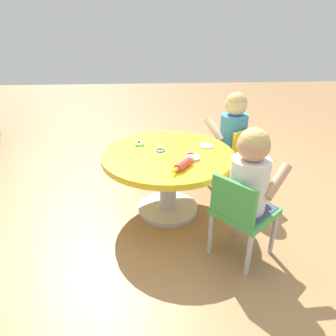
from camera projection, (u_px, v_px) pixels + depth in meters
The scene contains 12 objects.
ground_plane at pixel (168, 210), 2.25m from camera, with size 10.00×10.00×0.00m, color #9E7247.
craft_table at pixel (168, 167), 2.09m from camera, with size 0.90×0.90×0.46m.
child_chair_left at pixel (241, 212), 1.68m from camera, with size 0.42×0.42×0.54m.
seated_child_left at pixel (250, 174), 1.61m from camera, with size 0.43×0.44×0.51m.
child_chair_right at pixel (234, 154), 2.42m from camera, with size 0.41×0.41×0.54m.
seated_child_right at pixel (233, 126), 2.35m from camera, with size 0.44×0.41×0.51m.
rolling_pin at pixel (183, 164), 1.82m from camera, with size 0.20×0.16×0.05m.
craft_scissors at pixel (140, 144), 2.18m from camera, with size 0.14×0.08×0.01m.
playdough_blob_0 at pixel (193, 158), 1.95m from camera, with size 0.09×0.09×0.01m, color #CC99E5.
playdough_blob_1 at pixel (206, 146), 2.14m from camera, with size 0.11×0.11×0.01m, color #B2E58C.
cookie_cutter_0 at pixel (161, 150), 2.07m from camera, with size 0.07×0.07×0.01m, color #3F99D8.
cookie_cutter_1 at pixel (191, 155), 2.00m from camera, with size 0.06×0.06×0.01m, color #D83FA5.
Camera 1 is at (-1.88, 0.12, 1.27)m, focal length 32.26 mm.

